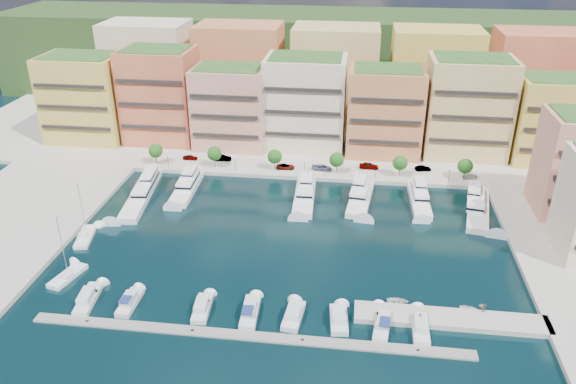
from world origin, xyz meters
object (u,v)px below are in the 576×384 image
yacht_0 (143,191)px  yacht_6 (478,206)px  sailboat_0 (68,276)px  car_1 (223,158)px  person_0 (420,317)px  yacht_3 (305,194)px  cruiser_0 (88,299)px  car_4 (369,166)px  car_3 (322,168)px  lamppost_0 (168,158)px  tree_1 (214,154)px  cruiser_8 (420,326)px  tree_2 (275,157)px  car_0 (190,157)px  tree_0 (156,151)px  yacht_1 (187,186)px  yacht_5 (419,198)px  tree_4 (400,163)px  lamppost_3 (376,169)px  cruiser_7 (383,323)px  sailboat_1 (85,237)px  tender_2 (470,309)px  cruiser_6 (339,320)px  lamppost_4 (449,172)px  tree_5 (465,166)px  cruiser_1 (130,302)px  tender_0 (398,301)px  yacht_4 (360,197)px  car_5 (423,168)px  tree_3 (337,160)px  cruiser_5 (293,316)px  lamppost_2 (305,165)px  lamppost_1 (235,161)px  tender_3 (483,305)px  tender_1 (402,301)px  cruiser_3 (202,308)px

yacht_0 → yacht_6: 78.86m
sailboat_0 → car_1: sailboat_0 is taller
person_0 → yacht_3: bearing=-13.1°
cruiser_0 → car_4: (48.71, 62.06, 1.31)m
car_3 → lamppost_0: bearing=94.8°
yacht_6 → tree_1: bearing=167.6°
yacht_3 → cruiser_8: yacht_3 is taller
tree_2 → car_0: (-23.90, 3.85, -3.07)m
tree_0 → yacht_1: bearing=-46.7°
lamppost_0 → yacht_5: 64.97m
tree_4 → lamppost_3: 6.49m
tree_0 → yacht_3: 43.50m
cruiser_7 → sailboat_1: size_ratio=0.70×
sailboat_1 → yacht_0: bearing=77.4°
tender_2 → cruiser_6: bearing=115.3°
lamppost_4 → cruiser_0: size_ratio=0.45×
tree_4 → yacht_6: tree_4 is taller
tree_5 → cruiser_1: tree_5 is taller
lamppost_0 → tender_0: (57.43, -49.32, -3.43)m
yacht_4 → sailboat_0: 66.36m
car_5 → sailboat_0: bearing=118.6°
yacht_5 → person_0: yacht_5 is taller
lamppost_4 → cruiser_0: lamppost_4 is taller
tree_3 → cruiser_5: bearing=-94.0°
lamppost_4 → cruiser_6: lamppost_4 is taller
lamppost_2 → tree_0: bearing=176.7°
yacht_6 → lamppost_3: bearing=152.4°
cruiser_8 → lamppost_3: bearing=96.9°
tree_0 → tree_5: 80.00m
lamppost_1 → car_1: size_ratio=0.89×
lamppost_3 → yacht_1: 47.14m
yacht_4 → tender_3: bearing=-60.5°
yacht_1 → cruiser_7: (46.55, -45.23, -0.52)m
lamppost_0 → tree_5: bearing=1.7°
car_0 → tender_1: bearing=-136.7°
cruiser_3 → cruiser_8: size_ratio=0.87×
cruiser_8 → person_0: person_0 is taller
tree_2 → yacht_4: size_ratio=0.30×
car_1 → cruiser_6: bearing=-158.1°
tree_4 → car_3: tree_4 is taller
tree_4 → car_4: size_ratio=1.13×
sailboat_1 → sailboat_0: same height
cruiser_6 → tender_2: 22.83m
yacht_0 → car_4: 57.92m
tender_1 → tree_5: bearing=-39.3°
car_1 → tender_2: bearing=-142.0°
tree_4 → tender_3: size_ratio=3.89×
tender_3 → car_0: 87.17m
lamppost_0 → lamppost_2: 36.00m
yacht_0 → sailboat_1: 21.62m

